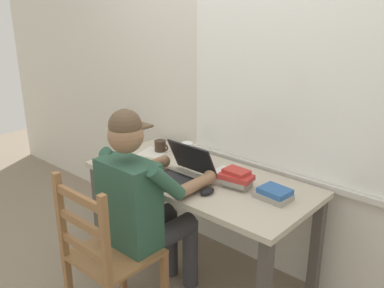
{
  "coord_description": "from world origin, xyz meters",
  "views": [
    {
      "loc": [
        1.59,
        -1.85,
        1.8
      ],
      "look_at": [
        -0.02,
        -0.05,
        0.95
      ],
      "focal_mm": 39.77,
      "sensor_mm": 36.0,
      "label": 1
    }
  ],
  "objects_px": {
    "coffee_mug_white": "(188,149)",
    "book_stack_side": "(274,194)",
    "coffee_mug_dark": "(161,146)",
    "seated_person": "(144,201)",
    "computer_mouse": "(207,191)",
    "landscape_photo_print": "(138,162)",
    "desk": "(199,190)",
    "wooden_chair": "(107,256)",
    "laptop": "(181,173)",
    "book_stack_main": "(237,179)"
  },
  "relations": [
    {
      "from": "coffee_mug_white",
      "to": "book_stack_side",
      "type": "bearing_deg",
      "value": -12.73
    },
    {
      "from": "coffee_mug_white",
      "to": "coffee_mug_dark",
      "type": "distance_m",
      "value": 0.21
    },
    {
      "from": "seated_person",
      "to": "computer_mouse",
      "type": "bearing_deg",
      "value": 43.7
    },
    {
      "from": "book_stack_side",
      "to": "landscape_photo_print",
      "type": "distance_m",
      "value": 0.98
    },
    {
      "from": "desk",
      "to": "computer_mouse",
      "type": "height_order",
      "value": "computer_mouse"
    },
    {
      "from": "seated_person",
      "to": "computer_mouse",
      "type": "relative_size",
      "value": 12.5
    },
    {
      "from": "seated_person",
      "to": "coffee_mug_dark",
      "type": "xyz_separation_m",
      "value": [
        -0.42,
        0.55,
        0.08
      ]
    },
    {
      "from": "wooden_chair",
      "to": "laptop",
      "type": "bearing_deg",
      "value": 87.54
    },
    {
      "from": "coffee_mug_dark",
      "to": "book_stack_main",
      "type": "distance_m",
      "value": 0.76
    },
    {
      "from": "desk",
      "to": "book_stack_side",
      "type": "relative_size",
      "value": 7.33
    },
    {
      "from": "coffee_mug_white",
      "to": "coffee_mug_dark",
      "type": "relative_size",
      "value": 1.01
    },
    {
      "from": "desk",
      "to": "book_stack_main",
      "type": "bearing_deg",
      "value": 5.57
    },
    {
      "from": "computer_mouse",
      "to": "landscape_photo_print",
      "type": "height_order",
      "value": "computer_mouse"
    },
    {
      "from": "book_stack_main",
      "to": "landscape_photo_print",
      "type": "distance_m",
      "value": 0.74
    },
    {
      "from": "coffee_mug_white",
      "to": "book_stack_main",
      "type": "distance_m",
      "value": 0.59
    },
    {
      "from": "seated_person",
      "to": "computer_mouse",
      "type": "distance_m",
      "value": 0.37
    },
    {
      "from": "coffee_mug_white",
      "to": "landscape_photo_print",
      "type": "height_order",
      "value": "coffee_mug_white"
    },
    {
      "from": "book_stack_side",
      "to": "desk",
      "type": "bearing_deg",
      "value": -176.23
    },
    {
      "from": "seated_person",
      "to": "wooden_chair",
      "type": "xyz_separation_m",
      "value": [
        -0.0,
        -0.28,
        -0.22
      ]
    },
    {
      "from": "wooden_chair",
      "to": "seated_person",
      "type": "bearing_deg",
      "value": 90.0
    },
    {
      "from": "desk",
      "to": "computer_mouse",
      "type": "xyz_separation_m",
      "value": [
        0.2,
        -0.17,
        0.12
      ]
    },
    {
      "from": "wooden_chair",
      "to": "coffee_mug_white",
      "type": "height_order",
      "value": "wooden_chair"
    },
    {
      "from": "computer_mouse",
      "to": "book_stack_side",
      "type": "bearing_deg",
      "value": 32.51
    },
    {
      "from": "laptop",
      "to": "landscape_photo_print",
      "type": "relative_size",
      "value": 2.54
    },
    {
      "from": "seated_person",
      "to": "book_stack_side",
      "type": "distance_m",
      "value": 0.73
    },
    {
      "from": "coffee_mug_dark",
      "to": "book_stack_side",
      "type": "bearing_deg",
      "value": -5.78
    },
    {
      "from": "computer_mouse",
      "to": "coffee_mug_white",
      "type": "relative_size",
      "value": 0.83
    },
    {
      "from": "laptop",
      "to": "coffee_mug_dark",
      "type": "bearing_deg",
      "value": 149.79
    },
    {
      "from": "wooden_chair",
      "to": "book_stack_side",
      "type": "bearing_deg",
      "value": 51.83
    },
    {
      "from": "book_stack_side",
      "to": "seated_person",
      "type": "bearing_deg",
      "value": -141.96
    },
    {
      "from": "computer_mouse",
      "to": "laptop",
      "type": "bearing_deg",
      "value": 170.76
    },
    {
      "from": "wooden_chair",
      "to": "coffee_mug_dark",
      "type": "relative_size",
      "value": 7.89
    },
    {
      "from": "desk",
      "to": "book_stack_side",
      "type": "xyz_separation_m",
      "value": [
        0.51,
        0.03,
        0.13
      ]
    },
    {
      "from": "landscape_photo_print",
      "to": "book_stack_main",
      "type": "bearing_deg",
      "value": 31.51
    },
    {
      "from": "coffee_mug_dark",
      "to": "book_stack_side",
      "type": "height_order",
      "value": "coffee_mug_dark"
    },
    {
      "from": "seated_person",
      "to": "coffee_mug_dark",
      "type": "relative_size",
      "value": 10.43
    },
    {
      "from": "seated_person",
      "to": "book_stack_side",
      "type": "relative_size",
      "value": 6.28
    },
    {
      "from": "laptop",
      "to": "book_stack_main",
      "type": "distance_m",
      "value": 0.34
    },
    {
      "from": "coffee_mug_dark",
      "to": "landscape_photo_print",
      "type": "bearing_deg",
      "value": -84.37
    },
    {
      "from": "desk",
      "to": "book_stack_side",
      "type": "height_order",
      "value": "book_stack_side"
    },
    {
      "from": "desk",
      "to": "landscape_photo_print",
      "type": "relative_size",
      "value": 11.24
    },
    {
      "from": "desk",
      "to": "wooden_chair",
      "type": "height_order",
      "value": "wooden_chair"
    },
    {
      "from": "seated_person",
      "to": "computer_mouse",
      "type": "xyz_separation_m",
      "value": [
        0.26,
        0.25,
        0.06
      ]
    },
    {
      "from": "computer_mouse",
      "to": "book_stack_side",
      "type": "distance_m",
      "value": 0.37
    },
    {
      "from": "coffee_mug_white",
      "to": "book_stack_side",
      "type": "relative_size",
      "value": 0.61
    },
    {
      "from": "computer_mouse",
      "to": "book_stack_side",
      "type": "xyz_separation_m",
      "value": [
        0.31,
        0.2,
        0.01
      ]
    },
    {
      "from": "seated_person",
      "to": "landscape_photo_print",
      "type": "height_order",
      "value": "seated_person"
    },
    {
      "from": "coffee_mug_white",
      "to": "landscape_photo_print",
      "type": "distance_m",
      "value": 0.36
    },
    {
      "from": "laptop",
      "to": "coffee_mug_white",
      "type": "relative_size",
      "value": 2.73
    },
    {
      "from": "laptop",
      "to": "computer_mouse",
      "type": "bearing_deg",
      "value": -9.24
    }
  ]
}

